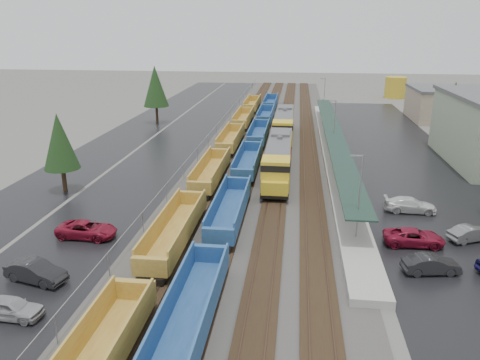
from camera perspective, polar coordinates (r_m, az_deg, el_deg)
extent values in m
cube|color=#302D2B|center=(79.87, 3.92, 5.20)|extent=(20.00, 160.00, 0.08)
cube|color=black|center=(80.37, -0.37, 5.41)|extent=(2.60, 160.00, 0.15)
cube|color=#473326|center=(80.44, -0.88, 5.50)|extent=(0.08, 160.00, 0.07)
cube|color=#473326|center=(80.26, 0.14, 5.47)|extent=(0.08, 160.00, 0.07)
cube|color=black|center=(79.97, 2.48, 5.33)|extent=(2.60, 160.00, 0.15)
cube|color=#473326|center=(80.01, 1.97, 5.42)|extent=(0.08, 160.00, 0.07)
cube|color=#473326|center=(79.90, 3.00, 5.39)|extent=(0.08, 160.00, 0.07)
cube|color=black|center=(79.77, 5.36, 5.23)|extent=(2.60, 160.00, 0.15)
cube|color=#473326|center=(79.77, 4.84, 5.33)|extent=(0.08, 160.00, 0.07)
cube|color=#473326|center=(79.73, 5.88, 5.29)|extent=(0.08, 160.00, 0.07)
cube|color=black|center=(79.77, 8.24, 5.12)|extent=(2.60, 160.00, 0.15)
cube|color=#473326|center=(79.73, 7.73, 5.22)|extent=(0.08, 160.00, 0.07)
cube|color=#473326|center=(79.77, 8.77, 5.18)|extent=(0.08, 160.00, 0.07)
cube|color=black|center=(82.02, -6.65, 5.44)|extent=(10.00, 160.00, 0.02)
cube|color=black|center=(84.89, -13.26, 5.51)|extent=(9.00, 160.00, 0.02)
cube|color=black|center=(71.66, 18.82, 2.72)|extent=(16.00, 100.00, 0.02)
cube|color=#9E9B93|center=(70.20, 11.24, 3.33)|extent=(3.00, 80.00, 0.70)
cylinder|color=gray|center=(45.98, 13.38, -2.74)|extent=(0.16, 0.16, 2.40)
cylinder|color=gray|center=(60.18, 11.94, 2.33)|extent=(0.16, 0.16, 2.40)
cylinder|color=gray|center=(74.69, 11.06, 5.45)|extent=(0.16, 0.16, 2.40)
cylinder|color=gray|center=(89.36, 10.46, 7.55)|extent=(0.16, 0.16, 2.40)
cylinder|color=gray|center=(104.13, 10.02, 9.06)|extent=(0.16, 0.16, 2.40)
cube|color=#1B3229|center=(69.54, 11.38, 5.60)|extent=(2.60, 65.00, 0.15)
cylinder|color=gray|center=(40.60, 14.30, -2.47)|extent=(0.12, 0.12, 8.00)
cube|color=gray|center=(39.37, 14.02, 2.87)|extent=(1.00, 0.15, 0.12)
cylinder|color=gray|center=(69.38, 11.42, 6.24)|extent=(0.12, 0.12, 8.00)
cube|color=gray|center=(68.66, 11.20, 9.45)|extent=(1.00, 0.15, 0.12)
cylinder|color=gray|center=(98.88, 10.22, 9.80)|extent=(0.12, 0.12, 8.00)
cube|color=gray|center=(98.38, 10.05, 12.06)|extent=(1.00, 0.15, 0.12)
cylinder|color=gray|center=(30.69, -21.52, -16.74)|extent=(0.08, 0.08, 2.00)
cylinder|color=gray|center=(36.79, -15.71, -9.95)|extent=(0.08, 0.08, 2.00)
cylinder|color=gray|center=(43.52, -11.77, -5.12)|extent=(0.08, 0.08, 2.00)
cylinder|color=gray|center=(50.61, -8.95, -1.59)|extent=(0.08, 0.08, 2.00)
cylinder|color=gray|center=(57.94, -6.84, 1.06)|extent=(0.08, 0.08, 2.00)
cylinder|color=gray|center=(65.43, -5.21, 3.11)|extent=(0.08, 0.08, 2.00)
cylinder|color=gray|center=(73.03, -3.91, 4.74)|extent=(0.08, 0.08, 2.00)
cylinder|color=gray|center=(80.70, -2.85, 6.05)|extent=(0.08, 0.08, 2.00)
cylinder|color=gray|center=(88.44, -1.97, 7.14)|extent=(0.08, 0.08, 2.00)
cylinder|color=gray|center=(96.21, -1.24, 8.05)|extent=(0.08, 0.08, 2.00)
cylinder|color=gray|center=(104.02, -0.60, 8.82)|extent=(0.08, 0.08, 2.00)
cylinder|color=gray|center=(111.86, -0.06, 9.48)|extent=(0.08, 0.08, 2.00)
cylinder|color=gray|center=(119.72, 0.42, 10.06)|extent=(0.08, 0.08, 2.00)
cylinder|color=gray|center=(127.59, 0.83, 10.56)|extent=(0.08, 0.08, 2.00)
cylinder|color=gray|center=(135.48, 1.20, 11.00)|extent=(0.08, 0.08, 2.00)
cylinder|color=gray|center=(143.39, 1.53, 11.40)|extent=(0.08, 0.08, 2.00)
cylinder|color=gray|center=(151.30, 1.83, 11.75)|extent=(0.08, 0.08, 2.00)
cube|color=gray|center=(80.50, -2.86, 6.75)|extent=(0.05, 160.00, 0.05)
cube|color=gray|center=(103.92, 25.08, 8.24)|extent=(18.00, 14.00, 6.00)
cube|color=#59595B|center=(103.50, 25.32, 10.00)|extent=(18.36, 14.28, 0.50)
ellipsoid|color=#465441|center=(221.11, -1.97, 13.52)|extent=(154.00, 110.00, 19.80)
ellipsoid|color=#465441|center=(231.26, 16.32, 13.03)|extent=(196.00, 140.00, 25.20)
cylinder|color=#332316|center=(56.84, -20.64, 0.02)|extent=(0.50, 0.50, 2.70)
cone|color=black|center=(55.70, -21.15, 4.43)|extent=(3.96, 3.96, 6.30)
cylinder|color=#332316|center=(93.24, -10.09, 7.85)|extent=(0.50, 0.50, 3.30)
cone|color=black|center=(92.44, -10.28, 11.21)|extent=(4.84, 4.84, 7.70)
cylinder|color=#332316|center=(81.13, 24.09, 4.91)|extent=(0.50, 0.50, 3.00)
cone|color=black|center=(80.27, 24.55, 8.38)|extent=(4.40, 4.40, 7.00)
cube|color=black|center=(58.83, 4.70, 1.25)|extent=(3.02, 20.14, 0.40)
cube|color=gold|center=(59.32, 4.78, 3.11)|extent=(2.82, 16.12, 3.02)
cube|color=gold|center=(50.76, 4.37, 0.75)|extent=(3.02, 3.22, 3.42)
cube|color=black|center=(50.47, 4.40, 1.84)|extent=(3.07, 3.27, 0.71)
cube|color=gold|center=(49.36, 4.24, -0.99)|extent=(2.82, 1.01, 1.41)
cube|color=#59595B|center=(58.93, 4.83, 4.62)|extent=(2.87, 16.12, 0.35)
cube|color=maroon|center=(59.71, 3.38, 2.04)|extent=(0.04, 16.12, 0.35)
cube|color=maroon|center=(59.62, 6.13, 1.94)|extent=(0.04, 16.12, 0.35)
cube|color=black|center=(58.94, 4.69, 0.87)|extent=(2.22, 6.04, 0.60)
cube|color=black|center=(52.22, 4.35, -1.31)|extent=(2.42, 4.03, 0.50)
cube|color=black|center=(65.68, 4.96, 2.77)|extent=(2.42, 4.03, 0.50)
cylinder|color=#59595B|center=(59.84, 4.87, 5.13)|extent=(0.71, 0.71, 0.50)
cube|color=#59595B|center=(62.80, 4.98, 5.70)|extent=(2.42, 4.03, 0.50)
cube|color=black|center=(79.15, 5.36, 5.65)|extent=(3.02, 20.14, 0.40)
cube|color=gold|center=(79.78, 5.42, 7.00)|extent=(2.82, 16.12, 3.02)
cube|color=gold|center=(71.07, 5.20, 5.79)|extent=(3.02, 3.22, 3.42)
cube|color=black|center=(70.86, 5.23, 6.59)|extent=(3.07, 3.27, 0.71)
cube|color=gold|center=(69.52, 5.13, 4.66)|extent=(2.82, 1.01, 1.41)
cube|color=#59595B|center=(79.49, 5.46, 8.14)|extent=(2.87, 16.12, 0.35)
cube|color=maroon|center=(80.07, 4.37, 6.19)|extent=(0.04, 16.12, 0.35)
cube|color=maroon|center=(80.00, 6.43, 6.12)|extent=(0.04, 16.12, 0.35)
cube|color=black|center=(79.24, 5.36, 5.36)|extent=(2.22, 6.04, 0.60)
cube|color=black|center=(72.35, 5.18, 4.21)|extent=(2.42, 4.03, 0.50)
cube|color=black|center=(86.10, 5.51, 6.46)|extent=(2.42, 4.03, 0.50)
cylinder|color=#59595B|center=(80.43, 5.49, 8.48)|extent=(0.71, 0.71, 0.50)
cube|color=#59595B|center=(83.42, 5.55, 8.79)|extent=(2.42, 4.03, 0.50)
cube|color=#AA752F|center=(27.09, -20.57, -19.74)|extent=(0.15, 13.72, 1.85)
cube|color=#AA752F|center=(32.03, -12.64, -13.00)|extent=(2.67, 0.51, 1.44)
cube|color=black|center=(32.00, -12.95, -15.22)|extent=(2.05, 2.26, 0.51)
cube|color=#AA752F|center=(40.99, -7.89, -6.60)|extent=(2.67, 13.72, 0.26)
cube|color=#AA752F|center=(40.95, -9.69, -5.31)|extent=(0.15, 13.72, 1.85)
cube|color=#AA752F|center=(40.32, -6.17, -5.53)|extent=(0.15, 13.72, 1.85)
cube|color=#AA752F|center=(34.63, -10.91, -10.34)|extent=(2.67, 0.51, 1.44)
cube|color=#AA752F|center=(47.05, -5.78, -2.24)|extent=(2.67, 0.51, 1.44)
cube|color=black|center=(35.72, -10.46, -11.25)|extent=(2.05, 2.26, 0.51)
cube|color=black|center=(46.77, -5.93, -3.73)|extent=(2.05, 2.26, 0.51)
cube|color=#AA752F|center=(56.77, -3.53, 0.66)|extent=(2.67, 13.72, 0.26)
cube|color=#AA752F|center=(56.74, -4.82, 1.59)|extent=(0.15, 13.72, 1.85)
cube|color=#AA752F|center=(56.29, -2.26, 1.51)|extent=(0.15, 13.72, 1.85)
cube|color=#AA752F|center=(49.97, -4.99, -0.98)|extent=(2.67, 0.51, 1.44)
cube|color=#AA752F|center=(63.25, -2.39, 3.19)|extent=(2.67, 0.51, 1.44)
cube|color=black|center=(50.98, -4.80, -1.81)|extent=(2.05, 2.26, 0.51)
cube|color=black|center=(62.84, -2.49, 2.12)|extent=(2.05, 2.26, 0.51)
cube|color=#AA752F|center=(73.24, -1.09, 4.71)|extent=(2.67, 13.72, 0.26)
cube|color=#AA752F|center=(73.22, -2.10, 5.44)|extent=(0.15, 13.72, 1.85)
cube|color=#AA752F|center=(72.87, -0.10, 5.39)|extent=(0.15, 13.72, 1.85)
cube|color=#AA752F|center=(66.29, -1.95, 3.90)|extent=(2.67, 0.51, 1.44)
cube|color=#AA752F|center=(79.92, -0.39, 6.38)|extent=(2.67, 0.51, 1.44)
cube|color=black|center=(67.23, -1.85, 3.20)|extent=(2.05, 2.26, 0.51)
cube|color=black|center=(79.44, -0.45, 5.55)|extent=(2.05, 2.26, 0.51)
cube|color=#AA752F|center=(90.03, 0.45, 7.26)|extent=(2.67, 13.72, 0.26)
cube|color=#AA752F|center=(90.01, -0.37, 7.85)|extent=(0.15, 13.72, 1.85)
cube|color=#AA752F|center=(89.72, 1.27, 7.82)|extent=(0.15, 13.72, 1.85)
cube|color=#AA752F|center=(83.01, -0.11, 6.83)|extent=(2.67, 0.51, 1.44)
cube|color=#AA752F|center=(96.81, 0.93, 8.46)|extent=(2.67, 0.51, 1.44)
cube|color=black|center=(83.91, -0.04, 6.24)|extent=(2.05, 2.26, 0.51)
cube|color=black|center=(96.28, 0.88, 7.79)|extent=(2.05, 2.26, 0.51)
cube|color=#AA752F|center=(106.98, 1.52, 9.00)|extent=(2.67, 13.72, 0.26)
cube|color=#AA752F|center=(106.97, 0.83, 9.50)|extent=(0.15, 13.72, 1.85)
cube|color=#AA752F|center=(106.73, 2.22, 9.47)|extent=(0.15, 13.72, 1.85)
cube|color=#AA752F|center=(99.93, 1.13, 8.77)|extent=(2.67, 0.51, 1.44)
cube|color=#AA752F|center=(113.83, 1.87, 9.92)|extent=(2.67, 0.51, 1.44)
cube|color=black|center=(100.81, 1.17, 8.26)|extent=(2.05, 2.26, 0.51)
cube|color=black|center=(113.27, 1.83, 9.35)|extent=(2.05, 2.26, 0.51)
cube|color=navy|center=(30.41, -5.91, -16.06)|extent=(2.68, 13.21, 0.26)
cube|color=navy|center=(30.19, -8.43, -14.35)|extent=(0.15, 13.21, 1.85)
cube|color=navy|center=(29.67, -3.46, -14.80)|extent=(0.15, 13.21, 1.85)
cube|color=navy|center=(35.78, -3.54, -9.03)|extent=(2.68, 0.52, 1.44)
cube|color=black|center=(35.64, -3.72, -11.03)|extent=(2.06, 2.27, 0.52)
cube|color=navy|center=(45.05, -1.24, -4.07)|extent=(2.68, 13.21, 0.26)
cube|color=navy|center=(44.90, -2.87, -2.90)|extent=(0.15, 13.21, 1.85)
cube|color=navy|center=(44.56, 0.40, -3.05)|extent=(0.15, 13.21, 1.85)
cube|color=navy|center=(38.60, -2.68, -6.88)|extent=(2.68, 0.52, 1.44)
cube|color=navy|center=(51.13, -0.16, -0.45)|extent=(2.68, 0.52, 1.44)
cube|color=black|center=(39.69, -2.49, -7.79)|extent=(2.06, 2.27, 0.52)
cube|color=black|center=(50.80, -0.26, -1.81)|extent=(2.06, 2.27, 0.52)
cube|color=navy|center=(60.83, 1.01, 1.89)|extent=(2.68, 13.21, 0.26)
cube|color=navy|center=(60.72, -0.20, 2.77)|extent=(0.15, 13.21, 1.85)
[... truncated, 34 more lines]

